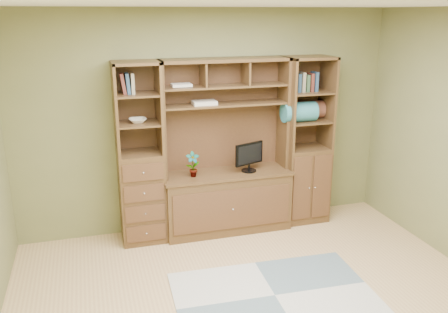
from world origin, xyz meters
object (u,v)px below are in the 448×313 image
object	(u,v)px
right_tower	(306,141)
monitor	(249,152)
left_tower	(140,154)
center_hutch	(227,148)

from	to	relation	value
right_tower	monitor	distance (m)	0.77
left_tower	monitor	distance (m)	1.27
right_tower	left_tower	bearing A→B (deg)	180.00
center_hutch	left_tower	size ratio (longest dim) A/B	1.00
right_tower	monitor	xyz separation A→B (m)	(-0.76, -0.07, -0.05)
monitor	center_hutch	bearing A→B (deg)	151.99
center_hutch	monitor	bearing A→B (deg)	-7.54
right_tower	monitor	bearing A→B (deg)	-174.37
center_hutch	right_tower	xyz separation A→B (m)	(1.02, 0.04, 0.00)
center_hutch	left_tower	world-z (taller)	same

